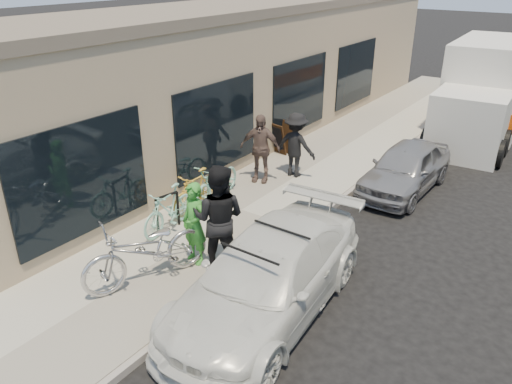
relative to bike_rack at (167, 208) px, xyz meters
The scene contains 17 objects.
ground 3.14m from the bike_rack, 27.07° to the right, with size 120.00×120.00×0.00m, color black.
sidewalk 1.85m from the bike_rack, 65.35° to the left, with size 3.00×34.00×0.15m, color #A29F92.
curb 2.85m from the bike_rack, 35.04° to the left, with size 0.12×34.00×0.13m, color gray.
storefront 7.21m from the bike_rack, 110.81° to the left, with size 3.60×20.00×4.22m.
bike_rack is the anchor object (origin of this frame).
sandwich_board 5.32m from the bike_rack, 96.06° to the left, with size 0.67×0.68×0.91m.
sedan_white 3.28m from the bike_rack, 16.08° to the right, with size 2.28×4.79×1.39m.
sedan_silver 6.08m from the bike_rack, 57.64° to the left, with size 1.42×3.54×1.21m, color gray.
moving_truck 11.69m from the bike_rack, 71.64° to the left, with size 2.67×6.28×3.02m.
tandem_bike 1.92m from the bike_rack, 55.98° to the right, with size 0.81×2.33×1.23m, color silver.
woman_rider 1.49m from the bike_rack, 24.90° to the right, with size 0.58×0.38×1.60m, color green.
man_standing 1.95m from the bike_rack, 15.42° to the right, with size 0.99×0.77×2.03m, color black.
cruiser_bike_a 0.05m from the bike_rack, 10.18° to the right, with size 0.45×1.59×0.96m, color #89CDB6.
cruiser_bike_b 1.74m from the bike_rack, 92.46° to the left, with size 0.62×1.79×0.94m, color #89CDB6.
cruiser_bike_c 1.04m from the bike_rack, 96.33° to the left, with size 0.44×1.56×0.94m, color gold.
bystander_a 4.12m from the bike_rack, 80.57° to the left, with size 1.10×0.63×1.70m, color black.
bystander_b 3.26m from the bike_rack, 87.99° to the left, with size 1.04×0.43×1.77m, color brown.
Camera 1 is at (4.18, -5.14, 5.33)m, focal length 35.00 mm.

